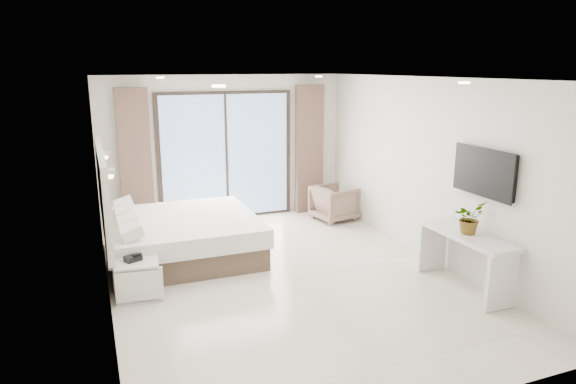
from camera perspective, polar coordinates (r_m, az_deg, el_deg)
name	(u,v)px	position (r m, az deg, el deg)	size (l,w,h in m)	color
ground	(285,277)	(7.22, -0.32, -9.43)	(6.20, 6.20, 0.00)	beige
room_shell	(251,156)	(7.49, -4.15, 4.05)	(4.62, 6.22, 2.72)	silver
bed	(181,237)	(7.99, -11.81, -4.90)	(2.22, 2.11, 0.76)	brown
nightstand	(138,280)	(6.80, -16.34, -9.33)	(0.57, 0.49, 0.48)	silver
phone	(133,258)	(6.74, -16.85, -7.06)	(0.19, 0.15, 0.06)	black
console_desk	(465,248)	(7.05, 19.08, -5.94)	(0.46, 1.48, 0.77)	silver
plant	(469,221)	(6.92, 19.46, -3.06)	(0.37, 0.42, 0.32)	#33662D
armchair	(334,201)	(9.72, 5.17, -1.04)	(0.71, 0.66, 0.73)	#7E6052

